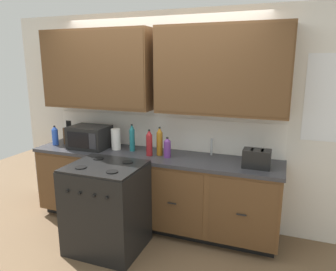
{
  "coord_description": "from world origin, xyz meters",
  "views": [
    {
      "loc": [
        1.44,
        -2.97,
        1.97
      ],
      "look_at": [
        0.22,
        0.27,
        1.16
      ],
      "focal_mm": 33.53,
      "sensor_mm": 36.0,
      "label": 1
    }
  ],
  "objects_px": {
    "bottle_red": "(149,143)",
    "bottle_amber": "(160,141)",
    "toaster": "(257,159)",
    "microwave": "(90,137)",
    "bottle_teal": "(132,138)",
    "stove_range": "(107,207)",
    "bottle_blue": "(55,135)",
    "knife_block": "(70,135)",
    "bottle_violet": "(167,148)",
    "paper_towel_roll": "(116,139)"
  },
  "relations": [
    {
      "from": "bottle_teal",
      "to": "bottle_blue",
      "type": "relative_size",
      "value": 1.31
    },
    {
      "from": "bottle_blue",
      "to": "bottle_violet",
      "type": "bearing_deg",
      "value": -0.26
    },
    {
      "from": "paper_towel_roll",
      "to": "bottle_teal",
      "type": "distance_m",
      "value": 0.22
    },
    {
      "from": "paper_towel_roll",
      "to": "microwave",
      "type": "bearing_deg",
      "value": -171.42
    },
    {
      "from": "microwave",
      "to": "bottle_teal",
      "type": "bearing_deg",
      "value": 6.24
    },
    {
      "from": "knife_block",
      "to": "bottle_violet",
      "type": "relative_size",
      "value": 1.32
    },
    {
      "from": "stove_range",
      "to": "bottle_teal",
      "type": "bearing_deg",
      "value": 92.14
    },
    {
      "from": "knife_block",
      "to": "bottle_teal",
      "type": "distance_m",
      "value": 0.95
    },
    {
      "from": "stove_range",
      "to": "knife_block",
      "type": "xyz_separation_m",
      "value": [
        -0.97,
        0.71,
        0.56
      ]
    },
    {
      "from": "microwave",
      "to": "bottle_blue",
      "type": "bearing_deg",
      "value": -176.85
    },
    {
      "from": "microwave",
      "to": "paper_towel_roll",
      "type": "height_order",
      "value": "microwave"
    },
    {
      "from": "bottle_teal",
      "to": "bottle_amber",
      "type": "relative_size",
      "value": 0.99
    },
    {
      "from": "microwave",
      "to": "toaster",
      "type": "relative_size",
      "value": 1.71
    },
    {
      "from": "knife_block",
      "to": "bottle_red",
      "type": "xyz_separation_m",
      "value": [
        1.23,
        -0.14,
        0.04
      ]
    },
    {
      "from": "knife_block",
      "to": "bottle_red",
      "type": "bearing_deg",
      "value": -6.7
    },
    {
      "from": "bottle_violet",
      "to": "bottle_blue",
      "type": "xyz_separation_m",
      "value": [
        -1.58,
        0.01,
        0.01
      ]
    },
    {
      "from": "paper_towel_roll",
      "to": "bottle_amber",
      "type": "bearing_deg",
      "value": -3.62
    },
    {
      "from": "bottle_teal",
      "to": "toaster",
      "type": "bearing_deg",
      "value": -4.14
    },
    {
      "from": "stove_range",
      "to": "knife_block",
      "type": "bearing_deg",
      "value": 143.93
    },
    {
      "from": "bottle_teal",
      "to": "bottle_red",
      "type": "relative_size",
      "value": 1.08
    },
    {
      "from": "toaster",
      "to": "bottle_amber",
      "type": "bearing_deg",
      "value": 176.91
    },
    {
      "from": "bottle_violet",
      "to": "stove_range",
      "type": "bearing_deg",
      "value": -129.33
    },
    {
      "from": "paper_towel_roll",
      "to": "bottle_red",
      "type": "distance_m",
      "value": 0.51
    },
    {
      "from": "stove_range",
      "to": "bottle_blue",
      "type": "height_order",
      "value": "bottle_blue"
    },
    {
      "from": "bottle_red",
      "to": "bottle_amber",
      "type": "distance_m",
      "value": 0.12
    },
    {
      "from": "paper_towel_roll",
      "to": "bottle_blue",
      "type": "bearing_deg",
      "value": -174.65
    },
    {
      "from": "stove_range",
      "to": "bottle_amber",
      "type": "xyz_separation_m",
      "value": [
        0.36,
        0.62,
        0.6
      ]
    },
    {
      "from": "bottle_red",
      "to": "bottle_blue",
      "type": "height_order",
      "value": "bottle_red"
    },
    {
      "from": "bottle_violet",
      "to": "knife_block",
      "type": "bearing_deg",
      "value": 174.65
    },
    {
      "from": "bottle_red",
      "to": "bottle_amber",
      "type": "height_order",
      "value": "bottle_amber"
    },
    {
      "from": "bottle_teal",
      "to": "bottle_blue",
      "type": "height_order",
      "value": "bottle_teal"
    },
    {
      "from": "stove_range",
      "to": "toaster",
      "type": "xyz_separation_m",
      "value": [
        1.46,
        0.56,
        0.54
      ]
    },
    {
      "from": "stove_range",
      "to": "paper_towel_roll",
      "type": "xyz_separation_m",
      "value": [
        -0.25,
        0.66,
        0.57
      ]
    },
    {
      "from": "knife_block",
      "to": "bottle_red",
      "type": "relative_size",
      "value": 1.01
    },
    {
      "from": "bottle_red",
      "to": "bottle_amber",
      "type": "relative_size",
      "value": 0.92
    },
    {
      "from": "knife_block",
      "to": "bottle_blue",
      "type": "bearing_deg",
      "value": -136.73
    },
    {
      "from": "microwave",
      "to": "knife_block",
      "type": "distance_m",
      "value": 0.39
    },
    {
      "from": "bottle_blue",
      "to": "stove_range",
      "type": "bearing_deg",
      "value": -27.64
    },
    {
      "from": "bottle_teal",
      "to": "bottle_amber",
      "type": "distance_m",
      "value": 0.38
    },
    {
      "from": "microwave",
      "to": "knife_block",
      "type": "relative_size",
      "value": 1.55
    },
    {
      "from": "toaster",
      "to": "bottle_red",
      "type": "distance_m",
      "value": 1.21
    },
    {
      "from": "stove_range",
      "to": "toaster",
      "type": "height_order",
      "value": "toaster"
    },
    {
      "from": "toaster",
      "to": "bottle_blue",
      "type": "relative_size",
      "value": 1.1
    },
    {
      "from": "microwave",
      "to": "toaster",
      "type": "distance_m",
      "value": 2.05
    },
    {
      "from": "toaster",
      "to": "bottle_violet",
      "type": "height_order",
      "value": "bottle_violet"
    },
    {
      "from": "stove_range",
      "to": "bottle_violet",
      "type": "height_order",
      "value": "bottle_violet"
    },
    {
      "from": "knife_block",
      "to": "bottle_red",
      "type": "height_order",
      "value": "knife_block"
    },
    {
      "from": "paper_towel_roll",
      "to": "bottle_red",
      "type": "height_order",
      "value": "bottle_red"
    },
    {
      "from": "stove_range",
      "to": "toaster",
      "type": "distance_m",
      "value": 1.65
    },
    {
      "from": "knife_block",
      "to": "bottle_violet",
      "type": "bearing_deg",
      "value": -5.35
    }
  ]
}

